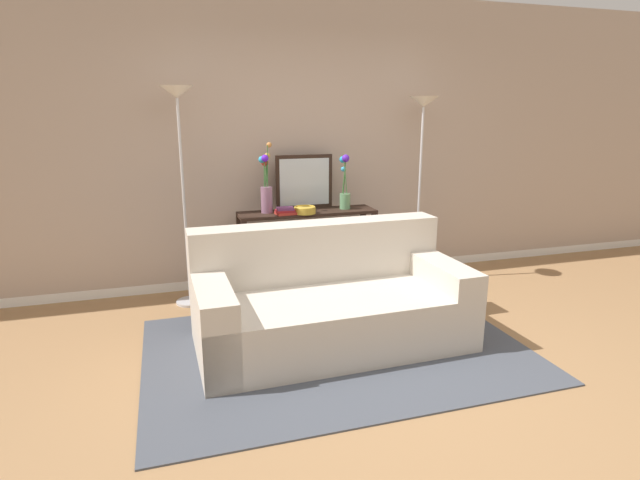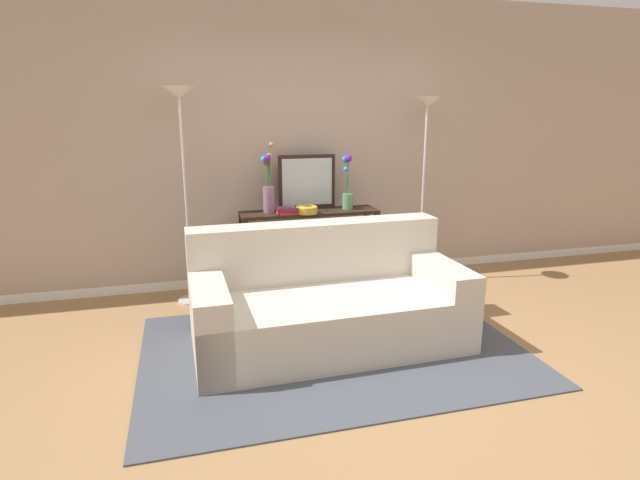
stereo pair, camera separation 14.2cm
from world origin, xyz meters
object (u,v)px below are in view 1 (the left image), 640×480
object	(u,v)px
console_table	(307,235)
wall_mirror	(304,182)
floor_lamp_left	(180,136)
floor_lamp_right	(422,138)
book_stack	(286,211)
couch	(329,304)
vase_short_flowers	(345,188)
fruit_bowl	(305,210)
vase_tall_flowers	(266,188)
book_row_under_console	(274,286)

from	to	relation	value
console_table	wall_mirror	distance (m)	0.53
floor_lamp_left	floor_lamp_right	distance (m)	2.31
console_table	book_stack	xyz separation A→B (m)	(-0.24, -0.10, 0.27)
couch	console_table	xyz separation A→B (m)	(0.17, 1.22, 0.24)
floor_lamp_left	book_stack	distance (m)	1.15
floor_lamp_right	book_stack	bearing A→B (deg)	-178.91
floor_lamp_right	book_stack	xyz separation A→B (m)	(-1.40, -0.03, -0.65)
vase_short_flowers	fruit_bowl	xyz separation A→B (m)	(-0.44, -0.11, -0.17)
vase_short_flowers	book_stack	xyz separation A→B (m)	(-0.62, -0.10, -0.18)
vase_tall_flowers	book_row_under_console	distance (m)	0.97
couch	console_table	distance (m)	1.25
couch	book_stack	world-z (taller)	couch
vase_short_flowers	wall_mirror	bearing A→B (deg)	159.19
fruit_bowl	vase_short_flowers	bearing A→B (deg)	13.81
fruit_bowl	vase_tall_flowers	bearing A→B (deg)	156.64
couch	book_stack	xyz separation A→B (m)	(-0.07, 1.12, 0.51)
vase_tall_flowers	couch	bearing A→B (deg)	-80.14
floor_lamp_right	vase_short_flowers	bearing A→B (deg)	174.73
book_stack	book_row_under_console	world-z (taller)	book_stack
console_table	vase_short_flowers	world-z (taller)	vase_short_flowers
book_stack	console_table	bearing A→B (deg)	22.01
couch	floor_lamp_right	xyz separation A→B (m)	(1.33, 1.15, 1.16)
fruit_bowl	book_stack	distance (m)	0.19
console_table	book_stack	bearing A→B (deg)	-157.99
floor_lamp_right	wall_mirror	bearing A→B (deg)	169.50
wall_mirror	vase_short_flowers	xyz separation A→B (m)	(0.37, -0.14, -0.06)
wall_mirror	book_stack	xyz separation A→B (m)	(-0.25, -0.24, -0.23)
couch	book_row_under_console	world-z (taller)	couch
couch	book_row_under_console	size ratio (longest dim) A/B	4.92
floor_lamp_right	console_table	bearing A→B (deg)	176.57
wall_mirror	console_table	bearing A→B (deg)	-94.81
floor_lamp_left	vase_tall_flowers	world-z (taller)	floor_lamp_left
floor_lamp_right	fruit_bowl	size ratio (longest dim) A/B	9.08
floor_lamp_right	couch	bearing A→B (deg)	-139.27
couch	floor_lamp_right	bearing A→B (deg)	40.73
vase_tall_flowers	book_stack	size ratio (longest dim) A/B	3.30
floor_lamp_right	vase_short_flowers	distance (m)	0.91
couch	fruit_bowl	size ratio (longest dim) A/B	9.86
vase_tall_flowers	fruit_bowl	world-z (taller)	vase_tall_flowers
couch	wall_mirror	xyz separation A→B (m)	(0.18, 1.36, 0.74)
couch	book_row_under_console	xyz separation A→B (m)	(-0.18, 1.22, -0.25)
fruit_bowl	couch	bearing A→B (deg)	-96.05
couch	vase_short_flowers	xyz separation A→B (m)	(0.55, 1.22, 0.69)
couch	book_stack	size ratio (longest dim) A/B	10.13
floor_lamp_left	fruit_bowl	xyz separation A→B (m)	(1.10, -0.04, -0.70)
couch	fruit_bowl	xyz separation A→B (m)	(0.12, 1.11, 0.51)
book_row_under_console	fruit_bowl	bearing A→B (deg)	-19.77
fruit_bowl	book_stack	size ratio (longest dim) A/B	1.03
floor_lamp_left	wall_mirror	bearing A→B (deg)	10.39
couch	vase_tall_flowers	world-z (taller)	vase_tall_flowers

